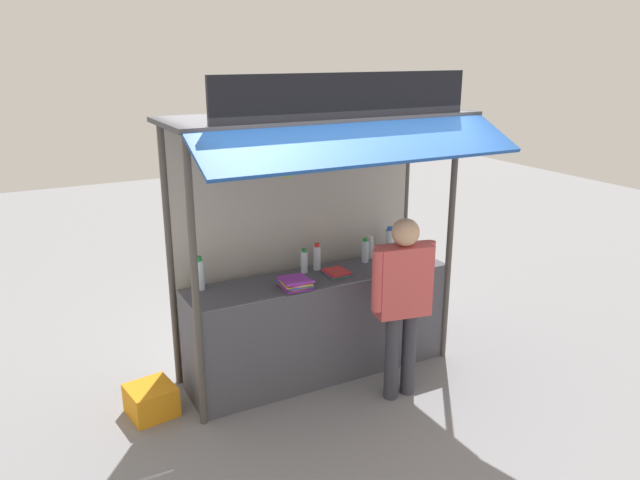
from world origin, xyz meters
The scene contains 16 objects.
ground_plane centered at (0.00, 0.00, 0.00)m, with size 20.00×20.00×0.00m, color gray.
stall_counter centered at (0.00, 0.00, 0.49)m, with size 2.49×0.59×0.97m, color #4C4C56.
stall_structure centered at (0.00, 0.12, 1.68)m, with size 2.69×1.47×2.79m.
water_bottle_mid_left centered at (0.58, 0.15, 1.09)m, with size 0.07×0.07×0.24m.
water_bottle_mid_right centered at (0.91, 0.22, 1.11)m, with size 0.08×0.08×0.30m.
water_bottle_front_right centered at (-1.06, 0.21, 1.11)m, with size 0.08×0.08×0.30m.
water_bottle_far_left centered at (0.07, 0.18, 1.09)m, with size 0.07×0.07×0.26m.
water_bottle_center centered at (-0.08, 0.17, 1.08)m, with size 0.06×0.06×0.23m.
water_bottle_back_left centered at (0.69, 0.23, 1.08)m, with size 0.06×0.06×0.23m.
magazine_stack_left centered at (-0.32, -0.13, 1.01)m, with size 0.27×0.28×0.08m.
magazine_stack_front_left centered at (0.16, -0.02, 0.99)m, with size 0.21×0.24×0.04m.
banana_bunch_inner_left centered at (-0.48, -0.39, 2.08)m, with size 0.09×0.09×0.30m.
banana_bunch_inner_right centered at (0.30, -0.39, 2.15)m, with size 0.09×0.09×0.23m.
banana_bunch_rightmost centered at (0.57, -0.39, 2.11)m, with size 0.09×0.09×0.27m.
vendor_person centered at (0.43, -0.69, 0.98)m, with size 0.62×0.28×1.64m.
plastic_crate centered at (-1.59, 0.04, 0.13)m, with size 0.37×0.37×0.26m, color orange.
Camera 1 is at (-2.47, -4.63, 2.95)m, focal length 34.43 mm.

